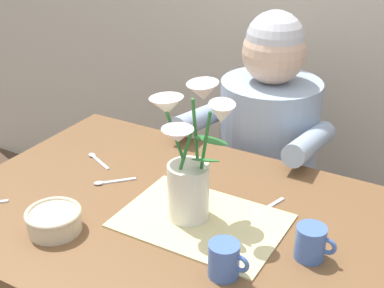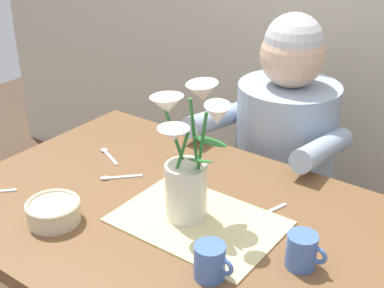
# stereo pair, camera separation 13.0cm
# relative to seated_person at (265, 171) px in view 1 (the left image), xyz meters

# --- Properties ---
(dining_table) EXTENTS (1.20, 0.80, 0.74)m
(dining_table) POSITION_rel_seated_person_xyz_m (0.01, -0.62, 0.08)
(dining_table) COLOR brown
(dining_table) RESTS_ON ground_plane
(seated_person) EXTENTS (0.45, 0.47, 1.14)m
(seated_person) POSITION_rel_seated_person_xyz_m (0.00, 0.00, 0.00)
(seated_person) COLOR #4C4C56
(seated_person) RESTS_ON ground_plane
(striped_placemat) EXTENTS (0.40, 0.28, 0.00)m
(striped_placemat) POSITION_rel_seated_person_xyz_m (0.08, -0.61, 0.18)
(striped_placemat) COLOR beige
(striped_placemat) RESTS_ON dining_table
(flower_vase) EXTENTS (0.24, 0.20, 0.35)m
(flower_vase) POSITION_rel_seated_person_xyz_m (0.04, -0.61, 0.33)
(flower_vase) COLOR silver
(flower_vase) RESTS_ON dining_table
(ceramic_bowl) EXTENTS (0.14, 0.14, 0.06)m
(ceramic_bowl) POSITION_rel_seated_person_xyz_m (-0.21, -0.82, 0.21)
(ceramic_bowl) COLOR beige
(ceramic_bowl) RESTS_ON dining_table
(tea_cup) EXTENTS (0.09, 0.07, 0.08)m
(tea_cup) POSITION_rel_seated_person_xyz_m (0.21, -0.76, 0.22)
(tea_cup) COLOR #476BB7
(tea_cup) RESTS_ON dining_table
(ceramic_mug) EXTENTS (0.09, 0.07, 0.08)m
(ceramic_mug) POSITION_rel_seated_person_xyz_m (0.35, -0.61, 0.22)
(ceramic_mug) COLOR #476BB7
(ceramic_mug) RESTS_ON dining_table
(spoon_0) EXTENTS (0.05, 0.12, 0.01)m
(spoon_0) POSITION_rel_seated_person_xyz_m (0.19, -0.49, 0.18)
(spoon_0) COLOR silver
(spoon_0) RESTS_ON dining_table
(spoon_1) EXTENTS (0.11, 0.06, 0.01)m
(spoon_1) POSITION_rel_seated_person_xyz_m (-0.36, -0.49, 0.18)
(spoon_1) COLOR silver
(spoon_1) RESTS_ON dining_table
(spoon_2) EXTENTS (0.09, 0.10, 0.01)m
(spoon_2) POSITION_rel_seated_person_xyz_m (-0.24, -0.58, 0.18)
(spoon_2) COLOR silver
(spoon_2) RESTS_ON dining_table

